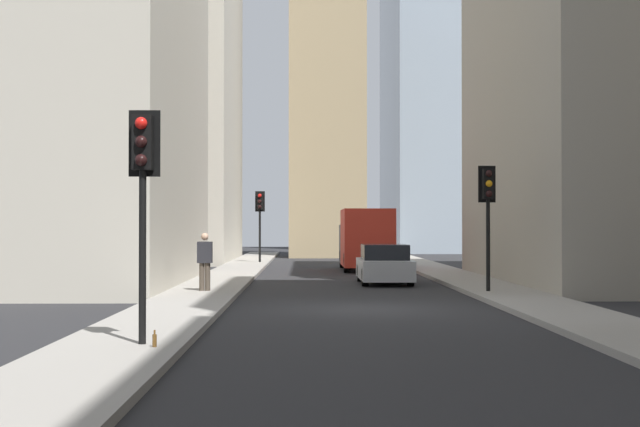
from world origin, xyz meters
name	(u,v)px	position (x,y,z in m)	size (l,w,h in m)	color
ground_plane	(363,309)	(0.00, 0.00, 0.00)	(135.00, 135.00, 0.00)	#262628
sidewalk_right	(182,306)	(0.00, 4.50, 0.07)	(90.00, 2.20, 0.14)	gray
sidewalk_left	(542,306)	(0.00, -4.50, 0.07)	(90.00, 2.20, 0.14)	gray
church_spire	(327,11)	(37.54, -0.02, 16.59)	(5.56, 5.56, 31.70)	#9E8966
delivery_truck	(366,239)	(19.55, -1.40, 1.46)	(6.46, 2.25, 2.84)	red
sedan_silver	(384,265)	(9.61, -1.40, 0.66)	(4.30, 1.78, 1.42)	#B7BABF
traffic_light_foreground	(143,171)	(-7.68, 4.10, 2.96)	(0.43, 0.52, 3.84)	black
traffic_light_midblock	(488,199)	(4.11, -4.00, 2.88)	(0.43, 0.52, 3.74)	black
traffic_light_far_junction	(260,210)	(25.69, 3.88, 2.95)	(0.43, 0.52, 3.82)	black
pedestrian	(205,259)	(4.37, 4.44, 1.08)	(0.26, 0.44, 1.72)	#473D33
discarded_bottle	(155,340)	(-8.04, 3.84, 0.25)	(0.07, 0.07, 0.27)	brown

